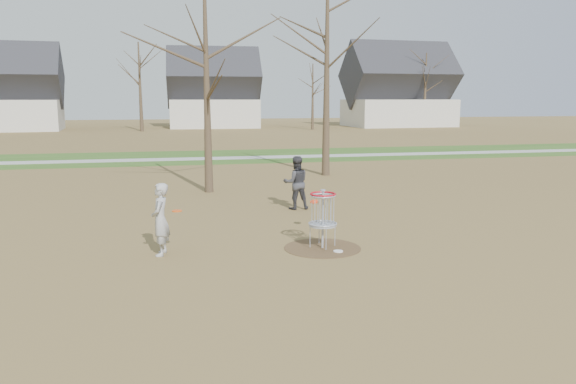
# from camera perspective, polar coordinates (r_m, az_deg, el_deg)

# --- Properties ---
(ground) EXTENTS (160.00, 160.00, 0.00)m
(ground) POSITION_cam_1_polar(r_m,az_deg,el_deg) (13.18, 3.51, -5.71)
(ground) COLOR brown
(ground) RESTS_ON ground
(green_band) EXTENTS (160.00, 8.00, 0.01)m
(green_band) POSITION_cam_1_polar(r_m,az_deg,el_deg) (33.60, -6.18, 3.62)
(green_band) COLOR #2D5119
(green_band) RESTS_ON ground
(footpath) EXTENTS (160.00, 1.50, 0.01)m
(footpath) POSITION_cam_1_polar(r_m,az_deg,el_deg) (32.61, -6.00, 3.46)
(footpath) COLOR #9E9E99
(footpath) RESTS_ON green_band
(dirt_circle) EXTENTS (1.80, 1.80, 0.01)m
(dirt_circle) POSITION_cam_1_polar(r_m,az_deg,el_deg) (13.18, 3.51, -5.69)
(dirt_circle) COLOR #47331E
(dirt_circle) RESTS_ON ground
(player_standing) EXTENTS (0.48, 0.65, 1.62)m
(player_standing) POSITION_cam_1_polar(r_m,az_deg,el_deg) (12.73, -12.84, -2.73)
(player_standing) COLOR #ABABAB
(player_standing) RESTS_ON ground
(player_throwing) EXTENTS (0.82, 0.64, 1.67)m
(player_throwing) POSITION_cam_1_polar(r_m,az_deg,el_deg) (17.55, 0.82, 0.95)
(player_throwing) COLOR #37373C
(player_throwing) RESTS_ON ground
(disc_grounded) EXTENTS (0.22, 0.22, 0.02)m
(disc_grounded) POSITION_cam_1_polar(r_m,az_deg,el_deg) (12.88, 5.12, -6.01)
(disc_grounded) COLOR white
(disc_grounded) RESTS_ON dirt_circle
(discs_in_play) EXTENTS (3.78, 1.90, 0.30)m
(discs_in_play) POSITION_cam_1_polar(r_m,az_deg,el_deg) (13.54, -3.37, -1.38)
(discs_in_play) COLOR #FF360D
(discs_in_play) RESTS_ON ground
(disc_golf_basket) EXTENTS (0.64, 0.64, 1.35)m
(disc_golf_basket) POSITION_cam_1_polar(r_m,az_deg,el_deg) (12.97, 3.56, -1.81)
(disc_golf_basket) COLOR #9EA3AD
(disc_golf_basket) RESTS_ON ground
(bare_trees) EXTENTS (52.62, 44.98, 9.00)m
(bare_trees) POSITION_cam_1_polar(r_m,az_deg,el_deg) (48.35, -6.04, 11.77)
(bare_trees) COLOR #382B1E
(bare_trees) RESTS_ON ground
(houses_row) EXTENTS (56.51, 10.01, 7.26)m
(houses_row) POSITION_cam_1_polar(r_m,az_deg,el_deg) (65.26, -5.37, 9.61)
(houses_row) COLOR silver
(houses_row) RESTS_ON ground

